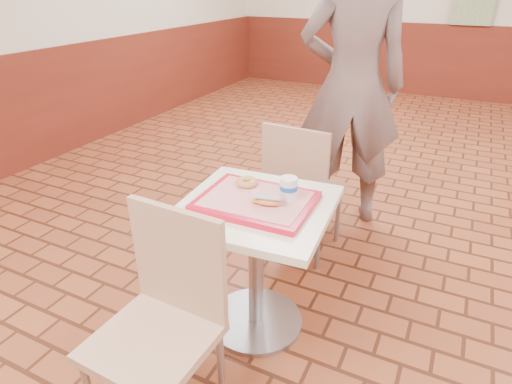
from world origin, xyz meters
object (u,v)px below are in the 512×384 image
at_px(chair_main_back, 301,185).
at_px(ring_donut, 247,182).
at_px(serving_tray, 256,201).
at_px(long_john_donut, 267,201).
at_px(customer, 352,86).
at_px(chair_main_front, 164,313).
at_px(paper_cup, 289,188).
at_px(main_table, 256,247).

bearing_deg(chair_main_back, ring_donut, 87.35).
xyz_separation_m(chair_main_back, serving_tray, (0.04, -0.68, 0.22)).
bearing_deg(long_john_donut, customer, 90.32).
bearing_deg(chair_main_front, chair_main_back, 89.58).
height_order(serving_tray, long_john_donut, long_john_donut).
relative_size(chair_main_front, serving_tray, 1.78).
xyz_separation_m(chair_main_front, ring_donut, (0.00, 0.66, 0.25)).
distance_m(chair_main_front, paper_cup, 0.72).
relative_size(customer, long_john_donut, 13.50).
xyz_separation_m(ring_donut, paper_cup, (0.22, -0.04, 0.03)).
height_order(chair_main_back, paper_cup, chair_main_back).
distance_m(chair_main_front, chair_main_back, 1.24).
bearing_deg(long_john_donut, chair_main_back, 98.55).
bearing_deg(chair_main_front, ring_donut, 92.24).
bearing_deg(main_table, long_john_donut, -24.25).
height_order(main_table, paper_cup, paper_cup).
bearing_deg(chair_main_back, serving_tray, 96.28).
relative_size(serving_tray, long_john_donut, 3.47).
bearing_deg(serving_tray, customer, 87.24).
xyz_separation_m(chair_main_front, serving_tray, (0.10, 0.56, 0.21)).
relative_size(main_table, ring_donut, 6.85).
relative_size(ring_donut, long_john_donut, 0.71).
bearing_deg(chair_main_back, main_table, 96.28).
distance_m(main_table, chair_main_front, 0.57).
relative_size(main_table, paper_cup, 7.03).
bearing_deg(main_table, ring_donut, 134.40).
bearing_deg(serving_tray, long_john_donut, -24.25).
distance_m(main_table, chair_main_back, 0.68).
bearing_deg(customer, serving_tray, 68.20).
relative_size(chair_main_back, customer, 0.45).
relative_size(main_table, chair_main_back, 0.80).
bearing_deg(ring_donut, customer, 82.43).
height_order(customer, paper_cup, customer).
distance_m(chair_main_back, ring_donut, 0.63).
distance_m(customer, serving_tray, 1.31).
relative_size(main_table, customer, 0.36).
xyz_separation_m(main_table, customer, (0.06, 1.28, 0.49)).
height_order(chair_main_front, chair_main_back, chair_main_front).
distance_m(ring_donut, paper_cup, 0.23).
bearing_deg(ring_donut, chair_main_front, -90.09).
height_order(customer, long_john_donut, customer).
bearing_deg(long_john_donut, main_table, 155.75).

